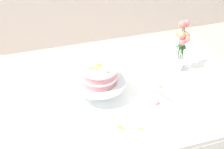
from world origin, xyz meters
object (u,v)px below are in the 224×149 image
(cake_stand, at_px, (100,84))
(fallen_rose, at_px, (156,101))
(flower_vase, at_px, (181,47))
(dining_table, at_px, (121,104))
(layer_cake, at_px, (99,74))

(cake_stand, distance_m, fallen_rose, 0.33)
(flower_vase, bearing_deg, dining_table, -164.15)
(flower_vase, distance_m, fallen_rose, 0.40)
(dining_table, height_order, layer_cake, layer_cake)
(dining_table, xyz_separation_m, flower_vase, (0.42, 0.12, 0.26))
(dining_table, xyz_separation_m, fallen_rose, (0.15, -0.15, 0.11))
(dining_table, relative_size, cake_stand, 4.83)
(dining_table, distance_m, cake_stand, 0.22)
(flower_vase, height_order, fallen_rose, flower_vase)
(layer_cake, distance_m, flower_vase, 0.56)
(flower_vase, relative_size, fallen_rose, 2.63)
(cake_stand, bearing_deg, fallen_rose, -28.99)
(layer_cake, bearing_deg, fallen_rose, -28.99)
(flower_vase, xyz_separation_m, fallen_rose, (-0.27, -0.27, -0.15))
(dining_table, bearing_deg, cake_stand, 176.58)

